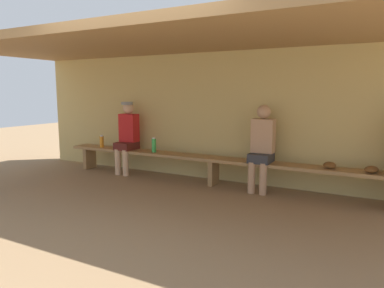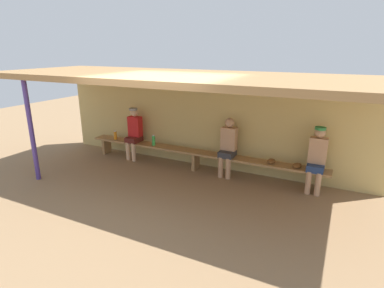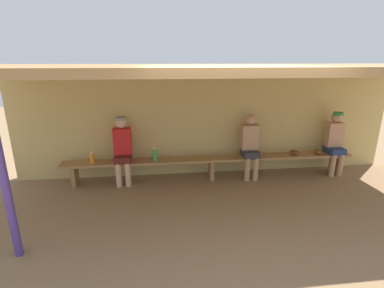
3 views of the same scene
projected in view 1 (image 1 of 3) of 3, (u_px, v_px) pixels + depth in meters
The scene contains 10 objects.
ground_plane at pixel (163, 212), 4.57m from camera, with size 24.00×24.00×0.00m, color #8C6D4C.
back_wall at pixel (225, 117), 6.16m from camera, with size 8.00×0.20×2.20m, color tan.
dugout_roof at pixel (189, 38), 4.86m from camera, with size 8.00×2.80×0.12m, color #9E7547.
bench at pixel (214, 162), 5.87m from camera, with size 6.00×0.36×0.46m.
player_middle at pixel (262, 145), 5.45m from camera, with size 0.34×0.42×1.34m.
player_in_red at pixel (127, 134), 6.65m from camera, with size 0.34×0.42×1.34m.
water_bottle_clear at pixel (102, 142), 6.91m from camera, with size 0.08×0.08×0.24m.
water_bottle_blue at pixel (154, 145), 6.34m from camera, with size 0.08×0.08×0.27m.
baseball_glove_worn at pixel (371, 169), 4.75m from camera, with size 0.24×0.17×0.09m, color brown.
baseball_glove_tan at pixel (330, 165), 5.02m from camera, with size 0.24×0.17×0.09m, color brown.
Camera 1 is at (2.41, -3.70, 1.53)m, focal length 33.32 mm.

